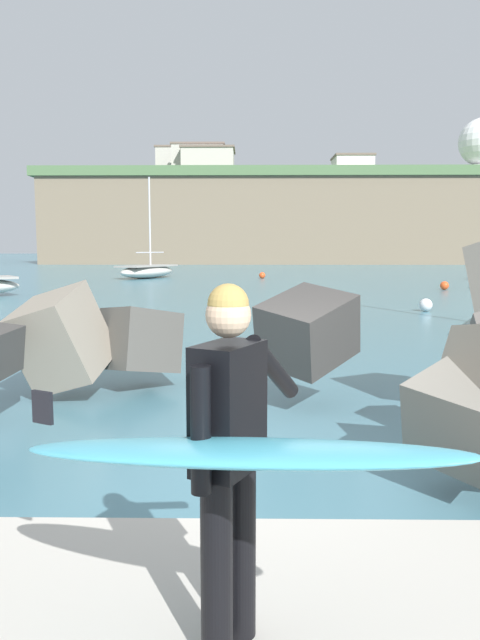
{
  "coord_description": "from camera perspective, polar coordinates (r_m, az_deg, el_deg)",
  "views": [
    {
      "loc": [
        0.09,
        -5.94,
        2.18
      ],
      "look_at": [
        0.0,
        0.5,
        1.4
      ],
      "focal_mm": 33.95,
      "sensor_mm": 36.0,
      "label": 1
    }
  ],
  "objects": [
    {
      "name": "headland_bluff",
      "position": [
        97.18,
        6.2,
        9.14
      ],
      "size": [
        72.11,
        43.66,
        12.06
      ],
      "color": "#756651",
      "rests_on": "ground"
    },
    {
      "name": "breakwater_jetty",
      "position": [
        7.05,
        -15.03,
        -2.98
      ],
      "size": [
        30.36,
        6.3,
        2.47
      ],
      "color": "slate",
      "rests_on": "ground"
    },
    {
      "name": "station_building_west",
      "position": [
        104.64,
        -5.72,
        14.11
      ],
      "size": [
        7.78,
        4.87,
        6.64
      ],
      "color": "#B2ADA3",
      "rests_on": "headland_bluff"
    },
    {
      "name": "mooring_buoy_outer",
      "position": [
        42.24,
        2.11,
        4.23
      ],
      "size": [
        0.44,
        0.44,
        0.44
      ],
      "color": "#E54C1E",
      "rests_on": "ground"
    },
    {
      "name": "station_building_central",
      "position": [
        97.16,
        -3.93,
        14.48
      ],
      "size": [
        8.31,
        4.71,
        5.93
      ],
      "color": "#B2ADA3",
      "rests_on": "headland_bluff"
    },
    {
      "name": "mooring_buoy_inner",
      "position": [
        32.7,
        18.71,
        3.09
      ],
      "size": [
        0.44,
        0.44,
        0.44
      ],
      "color": "#E54C1E",
      "rests_on": "ground"
    },
    {
      "name": "station_building_east",
      "position": [
        98.31,
        10.54,
        13.77
      ],
      "size": [
        6.04,
        6.56,
        4.14
      ],
      "color": "silver",
      "rests_on": "headland_bluff"
    },
    {
      "name": "surfer_with_board",
      "position": [
        2.77,
        -1.51,
        -12.07
      ],
      "size": [
        2.03,
        1.53,
        1.78
      ],
      "color": "black",
      "rests_on": "walkway_path"
    },
    {
      "name": "boat_near_centre",
      "position": [
        43.2,
        -8.74,
        4.61
      ],
      "size": [
        4.23,
        5.85,
        7.03
      ],
      "color": "beige",
      "rests_on": "ground"
    },
    {
      "name": "station_building_annex",
      "position": [
        96.13,
        -2.99,
        14.32
      ],
      "size": [
        8.17,
        7.65,
        5.1
      ],
      "color": "#B2ADA3",
      "rests_on": "headland_bluff"
    },
    {
      "name": "ground_plane",
      "position": [
        6.32,
        -0.07,
        -13.25
      ],
      "size": [
        400.0,
        400.0,
        0.0
      ],
      "primitive_type": "plane",
      "color": "#42707F"
    },
    {
      "name": "mooring_buoy_middle",
      "position": [
        21.54,
        17.11,
        1.37
      ],
      "size": [
        0.44,
        0.44,
        0.44
      ],
      "color": "silver",
      "rests_on": "ground"
    }
  ]
}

